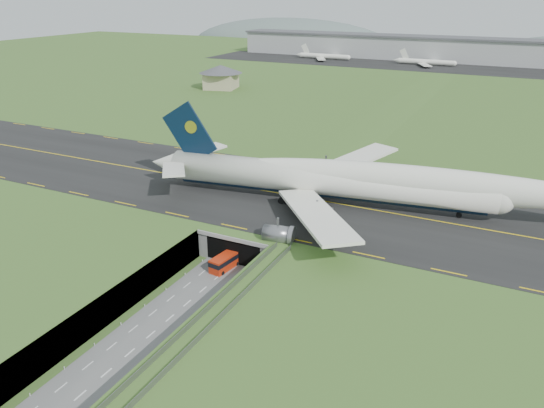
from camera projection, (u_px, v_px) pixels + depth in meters
The scene contains 10 objects.
ground at pixel (212, 283), 98.49m from camera, with size 900.00×900.00×0.00m, color #3E5D25.
airfield_deck at pixel (211, 269), 97.36m from camera, with size 800.00×800.00×6.00m, color gray.
trench_road at pixel (189, 302), 92.23m from camera, with size 12.00×75.00×0.20m, color slate.
taxiway at pixel (286, 195), 123.61m from camera, with size 800.00×44.00×0.18m, color black.
tunnel_portal at pixel (254, 232), 111.12m from camera, with size 17.00×22.30×6.00m.
guideway at pixel (204, 330), 76.11m from camera, with size 3.00×53.00×7.05m.
jumbo_jet at pixel (359, 182), 115.04m from camera, with size 103.85×64.58×21.59m.
shuttle_tram at pixel (225, 262), 102.79m from camera, with size 3.58×7.31×2.88m.
service_building at pixel (221, 75), 251.97m from camera, with size 24.77×24.77×11.16m.
cargo_terminal at pixel (459, 50), 342.01m from camera, with size 320.00×67.00×15.60m.
Camera 1 is at (47.82, -71.92, 50.83)m, focal length 35.00 mm.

